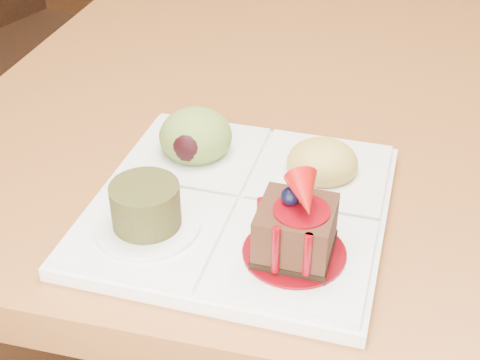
# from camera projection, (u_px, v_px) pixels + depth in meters

# --- Properties ---
(ground) EXTENTS (6.00, 6.00, 0.00)m
(ground) POSITION_uv_depth(u_px,v_px,m) (382.00, 287.00, 1.57)
(ground) COLOR #543018
(dining_table) EXTENTS (1.00, 1.80, 0.75)m
(dining_table) POSITION_uv_depth(u_px,v_px,m) (428.00, 5.00, 1.18)
(dining_table) COLOR brown
(dining_table) RESTS_ON ground
(chair_left) EXTENTS (0.50, 0.50, 0.89)m
(chair_left) POSITION_uv_depth(u_px,v_px,m) (6.00, 13.00, 1.63)
(chair_left) COLOR black
(chair_left) RESTS_ON ground
(sampler_plate) EXTENTS (0.25, 0.25, 0.10)m
(sampler_plate) POSITION_uv_depth(u_px,v_px,m) (239.00, 193.00, 0.57)
(sampler_plate) COLOR white
(sampler_plate) RESTS_ON dining_table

